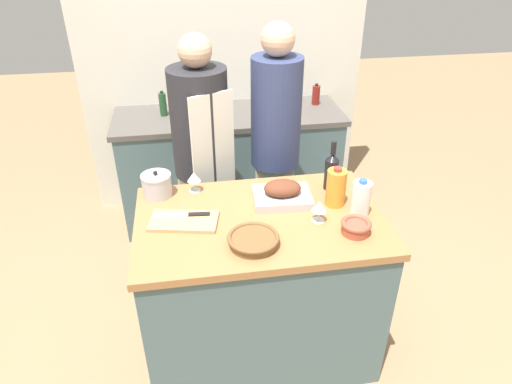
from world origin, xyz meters
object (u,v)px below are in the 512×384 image
at_px(person_cook_aproned, 202,155).
at_px(condiment_bottle_tall, 190,108).
at_px(wine_glass_left, 319,207).
at_px(wine_glass_right, 194,178).
at_px(roasting_pan, 282,193).
at_px(person_cook_guest, 275,144).
at_px(cutting_board, 184,221).
at_px(wine_bottle_green, 331,170).
at_px(mixing_bowl, 356,227).
at_px(knife_chef, 184,215).
at_px(condiment_bottle_short, 163,104).
at_px(juice_jug, 336,187).
at_px(milk_jug, 361,199).
at_px(wicker_basket, 253,240).
at_px(stock_pot, 157,185).
at_px(condiment_bottle_extra, 316,95).

bearing_deg(person_cook_aproned, condiment_bottle_tall, 71.36).
relative_size(wine_glass_left, wine_glass_right, 0.98).
height_order(roasting_pan, person_cook_guest, person_cook_guest).
xyz_separation_m(wine_glass_right, person_cook_aproned, (0.07, 0.40, -0.07)).
height_order(roasting_pan, cutting_board, roasting_pan).
height_order(wine_bottle_green, person_cook_guest, person_cook_guest).
height_order(mixing_bowl, wine_bottle_green, wine_bottle_green).
distance_m(knife_chef, person_cook_guest, 0.91).
height_order(roasting_pan, wine_glass_right, roasting_pan).
bearing_deg(condiment_bottle_short, juice_jug, -57.26).
bearing_deg(milk_jug, wicker_basket, -164.06).
bearing_deg(wine_glass_left, juice_jug, 47.17).
distance_m(mixing_bowl, condiment_bottle_tall, 1.76).
bearing_deg(wine_glass_left, condiment_bottle_tall, 111.28).
bearing_deg(person_cook_guest, wine_glass_left, -75.04).
distance_m(roasting_pan, cutting_board, 0.54).
relative_size(cutting_board, milk_jug, 1.80).
height_order(knife_chef, condiment_bottle_short, condiment_bottle_short).
height_order(roasting_pan, condiment_bottle_short, condiment_bottle_short).
height_order(wine_glass_left, condiment_bottle_short, condiment_bottle_short).
relative_size(wine_glass_left, person_cook_guest, 0.07).
bearing_deg(wine_bottle_green, stock_pot, 175.28).
xyz_separation_m(roasting_pan, condiment_bottle_short, (-0.63, 1.33, 0.05)).
height_order(wine_bottle_green, wine_glass_right, wine_bottle_green).
xyz_separation_m(knife_chef, person_cook_aproned, (0.13, 0.66, -0.01)).
bearing_deg(condiment_bottle_extra, roasting_pan, -112.40).
bearing_deg(mixing_bowl, roasting_pan, 130.51).
relative_size(cutting_board, wine_glass_left, 3.18).
distance_m(roasting_pan, wine_glass_right, 0.49).
height_order(juice_jug, wine_bottle_green, wine_bottle_green).
distance_m(juice_jug, condiment_bottle_extra, 1.48).
xyz_separation_m(roasting_pan, stock_pot, (-0.65, 0.17, 0.02)).
bearing_deg(knife_chef, condiment_bottle_tall, 86.46).
xyz_separation_m(roasting_pan, wine_glass_right, (-0.45, 0.18, 0.04)).
height_order(stock_pot, juice_jug, juice_jug).
relative_size(wine_bottle_green, person_cook_aproned, 0.17).
xyz_separation_m(cutting_board, juice_jug, (0.79, 0.05, 0.09)).
relative_size(wicker_basket, condiment_bottle_extra, 1.44).
xyz_separation_m(wine_glass_right, condiment_bottle_tall, (0.02, 1.09, -0.01)).
relative_size(juice_jug, knife_chef, 0.76).
bearing_deg(knife_chef, milk_jug, -6.88).
height_order(stock_pot, person_cook_aproned, person_cook_aproned).
distance_m(cutting_board, condiment_bottle_short, 1.45).
height_order(wine_glass_left, knife_chef, wine_glass_left).
bearing_deg(mixing_bowl, wine_glass_left, 139.99).
bearing_deg(roasting_pan, milk_jug, -27.67).
height_order(wine_bottle_green, condiment_bottle_short, wine_bottle_green).
xyz_separation_m(wine_bottle_green, condiment_bottle_short, (-0.93, 1.24, -0.02)).
height_order(juice_jug, milk_jug, juice_jug).
height_order(mixing_bowl, milk_jug, milk_jug).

